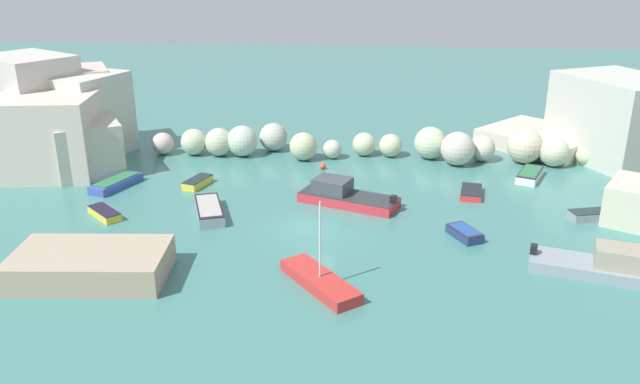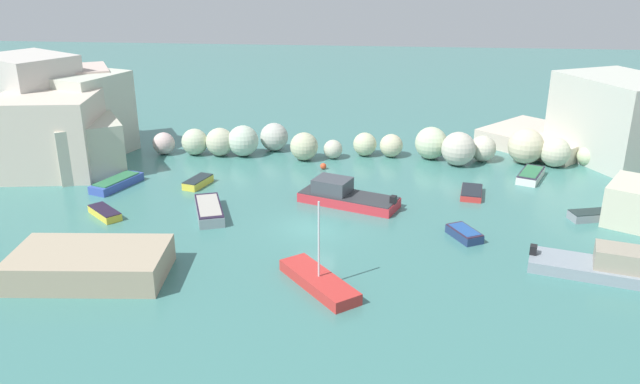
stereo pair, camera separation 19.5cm
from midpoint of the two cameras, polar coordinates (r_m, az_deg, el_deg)
cove_water at (r=38.80m, az=-0.65°, el=-3.23°), size 160.00×160.00×0.00m
cliff_headland_left at (r=56.88m, az=-26.65°, el=5.92°), size 22.85×20.59×8.13m
rock_breakwater at (r=51.56m, az=4.81°, el=4.23°), size 35.66×4.95×2.79m
stone_dock at (r=34.88m, az=-19.98°, el=-6.13°), size 8.08×5.03×1.49m
channel_buoy at (r=49.15m, az=0.14°, el=2.33°), size 0.48×0.48×0.48m
moored_boat_0 at (r=32.15m, az=-0.18°, el=-7.98°), size 4.50×5.08×4.60m
moored_boat_1 at (r=38.33m, az=12.68°, el=-3.61°), size 2.10×2.58×0.56m
moored_boat_2 at (r=47.62m, az=-17.89°, el=0.76°), size 2.76×4.35×0.64m
moored_boat_3 at (r=37.33m, az=-22.26°, el=-5.51°), size 3.07×1.28×0.44m
moored_boat_4 at (r=36.23m, az=24.04°, el=-5.98°), size 7.15×3.99×1.66m
moored_boat_5 at (r=43.48m, az=23.14°, el=-1.88°), size 3.19×1.87×0.56m
moored_boat_6 at (r=45.01m, az=13.26°, el=-0.02°), size 1.80×2.90×0.46m
moored_boat_7 at (r=42.33m, az=2.03°, el=-0.30°), size 6.95×4.46×1.62m
moored_boat_8 at (r=41.07m, az=-10.04°, el=-1.60°), size 2.97×4.71×0.73m
moored_boat_9 at (r=49.48m, az=18.18°, el=1.49°), size 2.68×3.81×0.62m
moored_boat_10 at (r=46.44m, az=-11.02°, el=0.87°), size 1.74×2.75×0.57m
moored_boat_11 at (r=42.56m, az=-18.85°, el=-1.81°), size 2.77×2.66×0.51m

